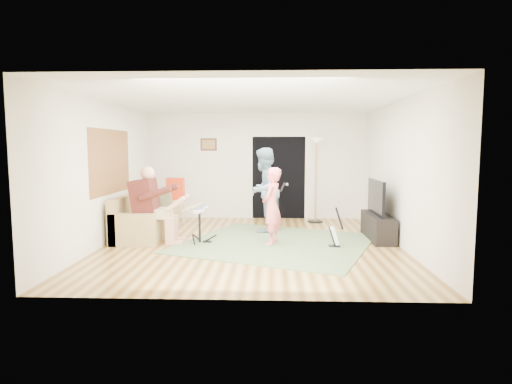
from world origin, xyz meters
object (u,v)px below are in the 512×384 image
sofa (143,222)px  singer (272,206)px  tv_cabinet (378,227)px  dining_chair (172,208)px  guitar_spare (335,236)px  drum_kit (200,227)px  guitarist (264,190)px  torchiere_lamp (316,165)px  television (376,197)px

sofa → singer: size_ratio=1.47×
sofa → tv_cabinet: bearing=-2.0°
sofa → singer: 2.80m
sofa → dining_chair: 1.32m
guitar_spare → singer: bearing=170.7°
drum_kit → dining_chair: size_ratio=0.64×
drum_kit → singer: size_ratio=0.49×
guitarist → dining_chair: bearing=-88.4°
drum_kit → torchiere_lamp: torchiere_lamp is taller
guitar_spare → television: (0.91, 0.73, 0.64)m
sofa → drum_kit: bearing=-26.6°
sofa → tv_cabinet: (4.80, -0.17, -0.04)m
guitar_spare → tv_cabinet: bearing=37.2°
singer → tv_cabinet: (2.12, 0.54, -0.48)m
torchiere_lamp → tv_cabinet: torchiere_lamp is taller
sofa → television: size_ratio=1.80×
drum_kit → dining_chair: dining_chair is taller
tv_cabinet → singer: bearing=-165.8°
guitar_spare → television: 1.33m
torchiere_lamp → dining_chair: size_ratio=1.87×
singer → guitarist: (-0.18, 1.19, 0.18)m
drum_kit → tv_cabinet: bearing=7.8°
sofa → drum_kit: size_ratio=3.03×
drum_kit → television: bearing=7.9°
sofa → guitar_spare: sofa is taller
guitar_spare → dining_chair: 4.14m
sofa → drum_kit: (1.30, -0.65, 0.02)m
drum_kit → dining_chair: (-0.98, 1.93, 0.08)m
television → torchiere_lamp: bearing=117.8°
tv_cabinet → dining_chair: bearing=162.1°
guitar_spare → tv_cabinet: size_ratio=0.53×
guitar_spare → tv_cabinet: 1.20m
sofa → torchiere_lamp: torchiere_lamp is taller
dining_chair → sofa: bearing=-92.3°
guitar_spare → torchiere_lamp: bearing=92.1°
sofa → guitar_spare: bearing=-13.1°
guitarist → guitar_spare: bearing=65.8°
singer → television: 2.14m
torchiere_lamp → sofa: bearing=-155.1°
torchiere_lamp → dining_chair: 3.60m
sofa → torchiere_lamp: size_ratio=1.04×
drum_kit → television: 3.53m
sofa → guitar_spare: 3.94m
drum_kit → guitarist: (1.21, 1.13, 0.60)m
guitarist → guitar_spare: (1.34, -1.38, -0.70)m
singer → dining_chair: bearing=-113.0°
drum_kit → television: television is taller
dining_chair → tv_cabinet: (4.48, -1.45, -0.14)m
singer → dining_chair: 3.10m
drum_kit → guitar_spare: 2.56m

